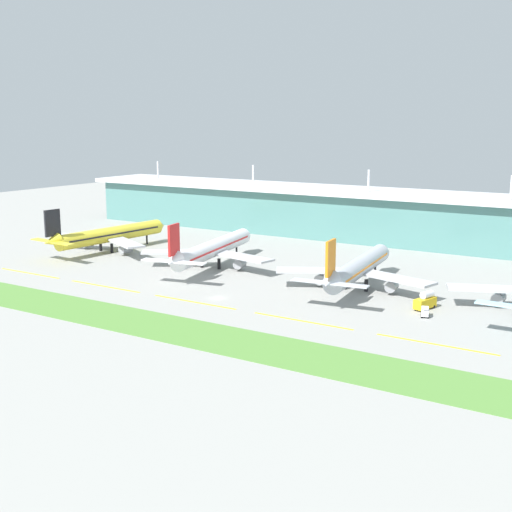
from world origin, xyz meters
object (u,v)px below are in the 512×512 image
Objects in this scene: airliner_nearest at (109,235)px; airliner_near_middle at (212,249)px; baggage_cart at (425,312)px; fuel_truck at (425,301)px; airliner_far_middle at (358,268)px.

airliner_near_middle is at bearing -2.78° from airliner_nearest.
airliner_nearest is at bearing 170.53° from baggage_cart.
airliner_near_middle is 8.39× the size of fuel_truck.
airliner_nearest is 0.94× the size of airliner_near_middle.
airliner_nearest is 1.01× the size of airliner_far_middle.
airliner_nearest reaches higher than baggage_cart.
airliner_nearest and airliner_near_middle have the same top height.
airliner_far_middle is 14.98× the size of baggage_cart.
airliner_nearest is 15.15× the size of baggage_cart.
airliner_nearest is 105.47m from airliner_far_middle.
fuel_truck is at bearing -6.56° from airliner_nearest.
baggage_cart is (81.11, -19.53, -5.19)m from airliner_near_middle.
airliner_nearest reaches higher than fuel_truck.
airliner_far_middle reaches higher than fuel_truck.
airliner_near_middle is 83.59m from baggage_cart.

